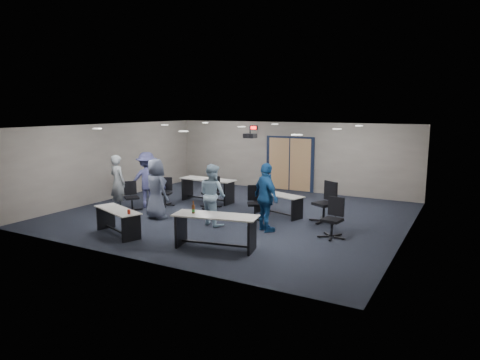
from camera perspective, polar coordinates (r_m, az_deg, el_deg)
The scene contains 25 objects.
floor at distance 13.24m, azimuth -0.84°, elevation -4.59°, with size 10.00×10.00×0.00m, color black.
back_wall at distance 17.00m, azimuth 6.70°, elevation 3.12°, with size 10.00×0.04×2.70m, color slate.
front_wall at distance 9.40m, azimuth -14.61°, elevation -2.33°, with size 10.00×0.04×2.70m, color slate.
left_wall at distance 16.04m, azimuth -16.57°, elevation 2.41°, with size 0.04×9.00×2.70m, color slate.
right_wall at distance 11.39m, azimuth 21.55°, elevation -0.65°, with size 0.04×9.00×2.70m, color slate.
ceiling at distance 12.85m, azimuth -0.87°, elevation 7.17°, with size 10.00×9.00×0.04m, color silver.
double_door at distance 17.00m, azimuth 6.64°, elevation 2.11°, with size 2.00×0.07×2.20m.
exit_sign at distance 17.53m, azimuth 1.82°, elevation 6.98°, with size 0.32×0.07×0.18m.
ceiling_projector at distance 13.16m, azimuth 1.35°, elevation 5.93°, with size 0.35×0.32×0.37m.
ceiling_can_lights at distance 13.07m, azimuth -0.32°, elevation 7.08°, with size 6.24×5.74×0.02m, color silver, non-canonical shape.
table_front_left at distance 11.48m, azimuth -15.98°, elevation -4.81°, with size 1.74×1.08×0.78m.
table_front_right at distance 9.98m, azimuth -3.33°, elevation -6.04°, with size 2.07×1.05×1.10m.
table_back_left at distance 14.95m, azimuth -4.33°, elevation -0.81°, with size 2.01×0.72×0.81m.
table_back_right at distance 13.04m, azimuth 5.12°, elevation -2.78°, with size 1.74×1.02×0.67m.
chair_back_a at distance 14.47m, azimuth -9.99°, elevation -1.60°, with size 0.59×0.59×0.94m, color black, non-canonical shape.
chair_back_b at distance 13.98m, azimuth -3.97°, elevation -1.63°, with size 0.67×0.67×1.06m, color black, non-canonical shape.
chair_back_c at distance 12.61m, azimuth 2.01°, elevation -3.03°, with size 0.61×0.61×0.98m, color black, non-canonical shape.
chair_back_d at distance 12.44m, azimuth 11.14°, elevation -2.93°, with size 0.74×0.74×1.17m, color black, non-canonical shape.
chair_loose_left at distance 14.00m, azimuth -14.24°, elevation -2.15°, with size 0.59×0.59×0.93m, color black, non-canonical shape.
chair_loose_right at distance 10.99m, azimuth 12.18°, elevation -5.02°, with size 0.64×0.64×1.02m, color black, non-canonical shape.
person_gray at distance 14.21m, azimuth -16.00°, elevation -0.33°, with size 0.65×0.43×1.78m, color gray.
person_plaid at distance 12.83m, azimuth -11.11°, elevation -1.16°, with size 0.87×0.57×1.78m, color #4F566C.
person_lightblue at distance 11.93m, azimuth -3.68°, elevation -1.95°, with size 0.84×0.65×1.72m, color #A8C8DE.
person_navy at distance 11.28m, azimuth 3.50°, elevation -2.33°, with size 1.07×0.45×1.83m, color navy.
person_back at distance 14.34m, azimuth -12.28°, elevation 0.02°, with size 1.18×0.68×1.83m, color #3E4070.
Camera 1 is at (6.38, -11.15, 3.24)m, focal length 32.00 mm.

